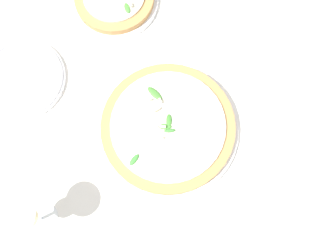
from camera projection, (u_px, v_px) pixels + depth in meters
name	position (u px, v px, depth m)	size (l,w,h in m)	color
ground_plane	(181.00, 133.00, 0.89)	(6.00, 6.00, 0.00)	silver
pizza_arugula_main	(168.00, 128.00, 0.87)	(0.32, 0.32, 0.05)	white
wine_glass	(23.00, 217.00, 0.73)	(0.08, 0.08, 0.16)	white
side_plate_white	(22.00, 79.00, 0.91)	(0.20, 0.20, 0.02)	white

